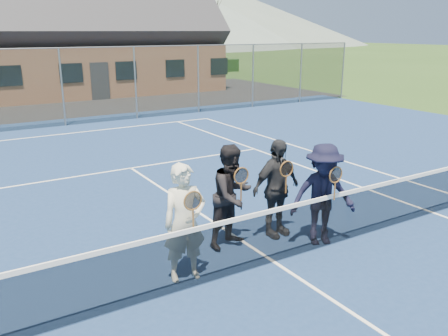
% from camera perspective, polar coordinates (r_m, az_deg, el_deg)
% --- Properties ---
extents(ground, '(220.00, 220.00, 0.00)m').
position_cam_1_polar(ground, '(26.12, -21.92, 7.07)').
color(ground, '#264217').
rests_on(ground, ground).
extents(court_surface, '(30.00, 30.00, 0.02)m').
position_cam_1_polar(court_surface, '(7.89, 6.05, -11.28)').
color(court_surface, navy).
rests_on(court_surface, ground).
extents(hedge_row, '(40.00, 1.20, 1.10)m').
position_cam_1_polar(hedge_row, '(37.87, -25.36, 10.04)').
color(hedge_row, black).
rests_on(hedge_row, ground).
extents(hill_east, '(90.00, 90.00, 14.00)m').
position_cam_1_polar(hill_east, '(116.75, -1.13, 17.90)').
color(hill_east, '#57695E').
rests_on(hill_east, ground).
extents(court_markings, '(11.03, 23.83, 0.01)m').
position_cam_1_polar(court_markings, '(7.88, 6.05, -11.18)').
color(court_markings, white).
rests_on(court_markings, court_surface).
extents(tennis_net, '(11.68, 0.08, 1.10)m').
position_cam_1_polar(tennis_net, '(7.66, 6.17, -7.77)').
color(tennis_net, slate).
rests_on(tennis_net, ground).
extents(perimeter_fence, '(30.07, 0.07, 3.02)m').
position_cam_1_polar(perimeter_fence, '(19.60, -18.90, 9.19)').
color(perimeter_fence, slate).
rests_on(perimeter_fence, ground).
extents(clubhouse, '(15.60, 8.20, 7.70)m').
position_cam_1_polar(clubhouse, '(30.65, -16.52, 16.26)').
color(clubhouse, '#9E6B4C').
rests_on(clubhouse, ground).
extents(tree_d, '(3.20, 3.20, 7.77)m').
position_cam_1_polar(tree_d, '(41.87, -9.13, 19.00)').
color(tree_d, '#341F13').
rests_on(tree_d, ground).
extents(tree_e, '(3.20, 3.20, 7.77)m').
position_cam_1_polar(tree_e, '(44.56, -1.59, 19.01)').
color(tree_e, '#362313').
rests_on(tree_e, ground).
extents(player_a, '(0.71, 0.54, 1.80)m').
position_cam_1_polar(player_a, '(7.04, -4.74, -6.57)').
color(player_a, beige).
rests_on(player_a, court_surface).
extents(player_b, '(1.02, 0.88, 1.80)m').
position_cam_1_polar(player_b, '(8.12, 1.00, -3.34)').
color(player_b, black).
rests_on(player_b, court_surface).
extents(player_c, '(1.09, 0.55, 1.80)m').
position_cam_1_polar(player_c, '(8.54, 6.30, -2.44)').
color(player_c, black).
rests_on(player_c, court_surface).
extents(player_d, '(1.33, 1.06, 1.80)m').
position_cam_1_polar(player_d, '(8.34, 11.81, -3.16)').
color(player_d, black).
rests_on(player_d, court_surface).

